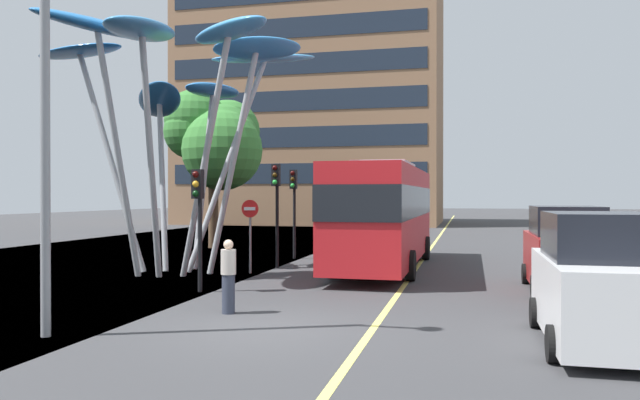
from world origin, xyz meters
TOP-DOWN VIEW (x-y plane):
  - ground at (-0.68, 0.00)m, footprint 120.00×240.00m
  - red_bus at (0.96, 10.58)m, footprint 2.79×11.36m
  - leaf_sculpture at (-5.85, 7.51)m, footprint 10.57×9.19m
  - traffic_light_kerb_near at (-3.27, 3.86)m, footprint 0.28×0.42m
  - traffic_light_kerb_far at (-2.89, 9.70)m, footprint 0.28×0.42m
  - traffic_light_island_mid at (-3.20, 13.09)m, footprint 0.28×0.42m
  - car_parked_near at (6.14, -0.07)m, footprint 2.05×4.32m
  - car_parked_mid at (6.52, 6.33)m, footprint 2.08×4.43m
  - street_lamp at (-3.43, -1.72)m, footprint 1.81×0.44m
  - tree_pavement_near at (-8.40, 17.08)m, footprint 5.21×5.31m
  - pedestrian at (-1.32, 1.21)m, footprint 0.34×0.34m
  - no_entry_sign at (-3.31, 8.09)m, footprint 0.60×0.12m
  - backdrop_building at (-10.69, 46.66)m, footprint 24.10×14.07m

SIDE VIEW (x-z plane):
  - ground at x=-0.68m, z-range -0.10..0.00m
  - pedestrian at x=-1.32m, z-range 0.00..1.66m
  - car_parked_near at x=6.14m, z-range -0.08..2.27m
  - car_parked_mid at x=6.52m, z-range -0.08..2.28m
  - no_entry_sign at x=-3.31m, z-range 0.42..2.92m
  - red_bus at x=0.96m, z-range 0.18..4.03m
  - traffic_light_kerb_near at x=-3.27m, z-range 0.76..4.12m
  - traffic_light_island_mid at x=-3.20m, z-range 0.83..4.56m
  - traffic_light_kerb_far at x=-2.89m, z-range 0.85..4.64m
  - tree_pavement_near at x=-8.40m, z-range 1.49..9.49m
  - street_lamp at x=-3.43m, z-range 1.13..10.10m
  - leaf_sculpture at x=-5.85m, z-range 2.61..11.15m
  - backdrop_building at x=-10.69m, z-range 0.00..25.24m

